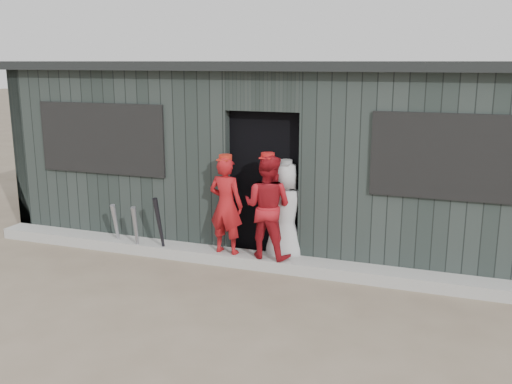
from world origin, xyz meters
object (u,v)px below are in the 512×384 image
at_px(bat_left, 116,227).
at_px(player_red_right, 268,207).
at_px(player_red_left, 226,205).
at_px(bat_right, 160,228).
at_px(player_grey_back, 285,213).
at_px(bat_mid, 136,231).
at_px(dugout, 294,150).

bearing_deg(bat_left, player_red_right, 1.76).
bearing_deg(player_red_left, player_red_right, -171.37).
bearing_deg(bat_right, player_red_right, 5.68).
xyz_separation_m(bat_right, player_red_right, (1.48, 0.15, 0.39)).
relative_size(player_red_right, player_grey_back, 0.98).
xyz_separation_m(bat_mid, bat_right, (0.37, 0.02, 0.07)).
height_order(bat_left, bat_mid, bat_mid).
bearing_deg(player_red_right, dugout, -78.86).
xyz_separation_m(player_red_right, player_grey_back, (0.16, 0.24, -0.13)).
relative_size(player_grey_back, dugout, 0.16).
bearing_deg(player_grey_back, bat_left, 0.81).
bearing_deg(player_grey_back, bat_right, 6.77).
height_order(bat_mid, player_red_left, player_red_left).
relative_size(bat_mid, dugout, 0.09).
distance_m(bat_right, player_grey_back, 1.70).
bearing_deg(player_grey_back, bat_mid, 4.89).
bearing_deg(bat_right, bat_mid, -177.13).
xyz_separation_m(bat_left, bat_right, (0.75, -0.08, 0.08)).
relative_size(bat_mid, player_red_left, 0.56).
xyz_separation_m(bat_left, player_grey_back, (2.38, 0.31, 0.33)).
bearing_deg(player_red_left, bat_mid, 11.76).
height_order(bat_mid, player_red_right, player_red_right).
distance_m(bat_right, player_red_right, 1.54).
height_order(bat_left, player_grey_back, player_grey_back).
bearing_deg(bat_left, player_grey_back, 7.46).
relative_size(player_red_left, player_grey_back, 0.94).
height_order(player_red_right, player_grey_back, player_red_right).
bearing_deg(dugout, bat_left, -139.77).
xyz_separation_m(bat_left, dugout, (2.08, 1.76, 0.94)).
bearing_deg(bat_mid, dugout, 47.53).
xyz_separation_m(bat_right, dugout, (1.33, 1.83, 0.86)).
bearing_deg(dugout, bat_right, -125.94).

